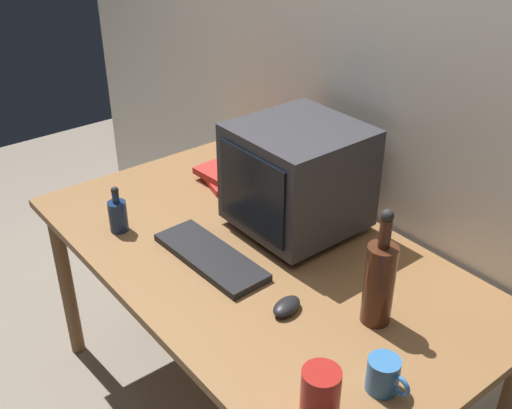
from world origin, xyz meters
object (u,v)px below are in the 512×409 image
object	(u,v)px
book_stack	(225,177)
keyboard	(210,257)
crt_monitor	(297,178)
mug	(384,375)
bottle_short	(118,214)
computer_mouse	(287,306)
bottle_tall	(379,281)
metal_canister	(320,397)

from	to	relation	value
book_stack	keyboard	bearing A→B (deg)	-40.94
crt_monitor	mug	size ratio (longest dim) A/B	3.25
keyboard	mug	size ratio (longest dim) A/B	3.50
bottle_short	mug	xyz separation A→B (m)	(1.04, 0.16, -0.02)
mug	computer_mouse	bearing A→B (deg)	178.96
bottle_tall	book_stack	xyz separation A→B (m)	(-0.90, 0.14, -0.11)
bottle_tall	book_stack	size ratio (longest dim) A/B	1.53
crt_monitor	metal_canister	world-z (taller)	crt_monitor
computer_mouse	bottle_short	bearing A→B (deg)	-179.69
keyboard	metal_canister	size ratio (longest dim) A/B	2.80
computer_mouse	bottle_tall	world-z (taller)	bottle_tall
crt_monitor	bottle_tall	xyz separation A→B (m)	(0.49, -0.14, -0.06)
crt_monitor	bottle_short	xyz separation A→B (m)	(-0.36, -0.48, -0.13)
bottle_short	mug	size ratio (longest dim) A/B	1.39
bottle_short	bottle_tall	bearing A→B (deg)	21.52
crt_monitor	mug	bearing A→B (deg)	-25.29
bottle_short	book_stack	size ratio (longest dim) A/B	0.72
crt_monitor	keyboard	size ratio (longest dim) A/B	0.93
bottle_short	metal_canister	xyz separation A→B (m)	(1.01, -0.02, 0.01)
book_stack	mug	distance (m)	1.13
crt_monitor	mug	xyz separation A→B (m)	(0.68, -0.32, -0.15)
keyboard	book_stack	xyz separation A→B (m)	(-0.39, 0.34, 0.01)
book_stack	metal_canister	size ratio (longest dim) A/B	1.54
keyboard	computer_mouse	distance (m)	0.34
mug	crt_monitor	bearing A→B (deg)	154.71
bottle_tall	computer_mouse	bearing A→B (deg)	-136.40
crt_monitor	metal_canister	size ratio (longest dim) A/B	2.60
crt_monitor	bottle_tall	bearing A→B (deg)	-16.34
metal_canister	keyboard	bearing A→B (deg)	166.10
bottle_short	book_stack	distance (m)	0.48
computer_mouse	mug	size ratio (longest dim) A/B	0.83
keyboard	metal_canister	distance (m)	0.70
keyboard	mug	bearing A→B (deg)	-0.77
keyboard	mug	world-z (taller)	mug
keyboard	bottle_short	xyz separation A→B (m)	(-0.34, -0.14, 0.05)
metal_canister	crt_monitor	bearing A→B (deg)	142.19
crt_monitor	book_stack	bearing A→B (deg)	-179.67
computer_mouse	metal_canister	bearing A→B (deg)	-43.45
book_stack	metal_canister	distance (m)	1.18
keyboard	crt_monitor	bearing A→B (deg)	83.91
book_stack	mug	xyz separation A→B (m)	(1.09, -0.32, 0.02)
crt_monitor	keyboard	distance (m)	0.38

